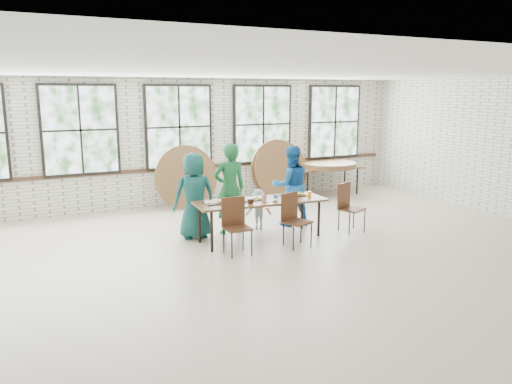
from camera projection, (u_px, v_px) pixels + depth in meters
room at (179, 129)px, 11.65m from camera, size 12.00×12.00×12.00m
dining_table at (261, 203)px, 9.10m from camera, size 2.45×0.97×0.74m
chair_near_left at (235, 221)px, 8.36m from camera, size 0.43×0.42×0.95m
chair_near_right at (293, 215)px, 8.74m from camera, size 0.53×0.52×0.95m
chair_spare at (348, 203)px, 9.68m from camera, size 0.54×0.53×0.95m
adult_teal at (194, 196)px, 9.19m from camera, size 0.83×0.58×1.60m
adult_green at (230, 189)px, 9.49m from camera, size 0.65×0.45×1.74m
toddler at (259, 209)px, 9.85m from camera, size 0.59×0.44×0.81m
adult_blue at (291, 186)px, 10.09m from camera, size 0.90×0.77×1.63m
storage_table at (327, 169)px, 13.10m from camera, size 1.84×0.85×0.74m
tabletop_clutter at (265, 199)px, 9.09m from camera, size 2.05×0.60×0.11m
round_tops_stacked at (327, 165)px, 13.08m from camera, size 1.50×1.50×0.13m
round_tops_leaning at (250, 172)px, 12.32m from camera, size 4.02×0.39×1.50m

